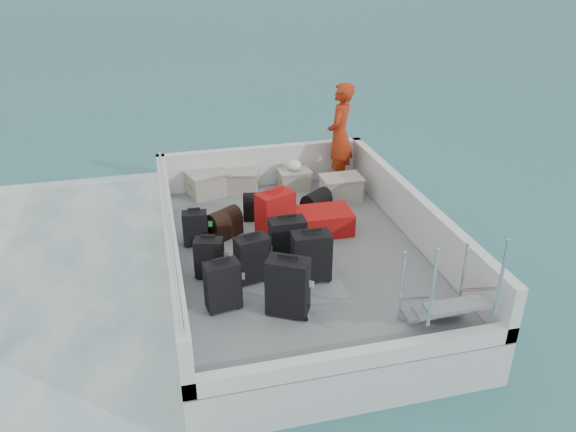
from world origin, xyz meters
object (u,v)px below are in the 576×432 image
(suitcase_5, at_px, (275,216))
(suitcase_7, at_px, (287,242))
(suitcase_2, at_px, (195,229))
(suitcase_0, at_px, (223,286))
(suitcase_4, at_px, (252,259))
(suitcase_8, at_px, (321,221))
(suitcase_1, at_px, (209,259))
(crate_2, at_px, (294,180))
(suitcase_6, at_px, (311,257))
(passenger, at_px, (340,135))
(crate_1, at_px, (240,182))
(crate_3, at_px, (341,189))
(suitcase_3, at_px, (288,287))
(crate_0, at_px, (209,184))

(suitcase_5, height_order, suitcase_7, suitcase_5)
(suitcase_2, distance_m, suitcase_7, 1.41)
(suitcase_0, relative_size, suitcase_5, 0.87)
(suitcase_2, distance_m, suitcase_5, 1.15)
(suitcase_4, bearing_deg, suitcase_8, 27.17)
(suitcase_1, bearing_deg, suitcase_4, -5.45)
(suitcase_0, xyz_separation_m, crate_2, (1.70, 3.22, -0.16))
(suitcase_6, bearing_deg, suitcase_4, 169.09)
(suitcase_6, relative_size, passenger, 0.37)
(suitcase_2, bearing_deg, suitcase_8, 3.57)
(suitcase_5, distance_m, crate_2, 1.82)
(crate_1, relative_size, passenger, 0.33)
(suitcase_2, height_order, suitcase_7, suitcase_7)
(suitcase_1, xyz_separation_m, crate_3, (2.41, 1.85, -0.08))
(suitcase_5, relative_size, suitcase_6, 1.07)
(suitcase_1, distance_m, passenger, 3.64)
(crate_2, bearing_deg, suitcase_7, -106.75)
(suitcase_3, relative_size, passenger, 0.40)
(suitcase_0, xyz_separation_m, suitcase_7, (0.98, 0.81, 0.02))
(suitcase_1, xyz_separation_m, suitcase_5, (1.06, 0.83, 0.08))
(suitcase_1, bearing_deg, suitcase_5, 54.40)
(suitcase_7, bearing_deg, crate_2, 74.07)
(suitcase_3, height_order, suitcase_4, suitcase_3)
(suitcase_6, bearing_deg, suitcase_8, 69.01)
(suitcase_1, xyz_separation_m, suitcase_8, (1.76, 0.84, -0.10))
(suitcase_2, height_order, crate_3, suitcase_2)
(suitcase_1, relative_size, passenger, 0.30)
(crate_1, bearing_deg, suitcase_4, -96.20)
(suitcase_0, relative_size, crate_2, 1.22)
(suitcase_6, height_order, crate_0, suitcase_6)
(crate_3, height_order, passenger, passenger)
(suitcase_3, xyz_separation_m, suitcase_6, (0.46, 0.63, -0.03))
(passenger, bearing_deg, suitcase_6, 7.95)
(suitcase_0, relative_size, crate_1, 1.04)
(suitcase_6, relative_size, suitcase_8, 0.77)
(suitcase_4, bearing_deg, crate_3, 34.42)
(suitcase_7, bearing_deg, suitcase_6, -65.58)
(passenger, bearing_deg, suitcase_0, -5.01)
(suitcase_2, relative_size, suitcase_8, 0.58)
(suitcase_3, distance_m, suitcase_8, 2.09)
(suitcase_1, distance_m, suitcase_6, 1.30)
(suitcase_1, distance_m, crate_2, 3.06)
(crate_0, distance_m, crate_2, 1.48)
(suitcase_4, bearing_deg, suitcase_2, 105.67)
(suitcase_3, bearing_deg, suitcase_0, -171.60)
(crate_1, bearing_deg, suitcase_2, -118.68)
(suitcase_6, height_order, suitcase_7, suitcase_6)
(suitcase_2, distance_m, suitcase_4, 1.27)
(suitcase_5, xyz_separation_m, suitcase_8, (0.70, 0.01, -0.19))
(suitcase_2, xyz_separation_m, crate_1, (0.91, 1.67, -0.07))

